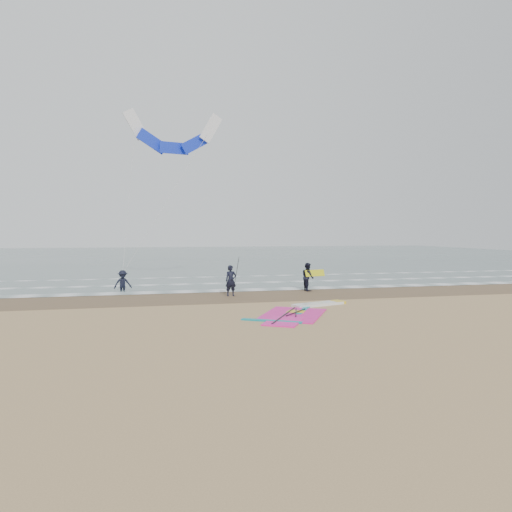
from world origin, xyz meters
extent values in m
plane|color=tan|center=(0.00, 0.00, 0.00)|extent=(120.00, 120.00, 0.00)
cube|color=#47605E|center=(0.00, 48.00, 0.01)|extent=(120.00, 80.00, 0.02)
cube|color=brown|center=(0.00, 6.00, 0.00)|extent=(120.00, 5.00, 0.01)
cube|color=white|center=(0.00, 8.20, 0.03)|extent=(120.00, 1.20, 0.02)
cube|color=white|center=(0.00, 12.00, 0.03)|extent=(120.00, 0.70, 0.02)
cube|color=white|center=(0.00, 16.50, 0.03)|extent=(120.00, 0.50, 0.01)
cube|color=white|center=(1.65, 2.03, 0.06)|extent=(2.69, 1.43, 0.13)
cube|color=yellow|center=(2.80, 2.40, 0.07)|extent=(0.64, 0.74, 0.14)
cube|color=#FF209D|center=(-0.24, -0.07, 0.02)|extent=(3.68, 4.06, 0.04)
cube|color=#FF209D|center=(-1.03, -1.43, 0.02)|extent=(2.03, 2.26, 0.05)
cube|color=#0C8C99|center=(0.81, 1.30, 0.03)|extent=(1.88, 3.02, 0.05)
cube|color=#0C8C99|center=(-1.45, -1.22, 0.03)|extent=(2.20, 1.41, 0.05)
cube|color=yellow|center=(0.07, 0.46, 0.03)|extent=(0.95, 0.91, 0.05)
cylinder|color=black|center=(-0.66, -0.28, 0.05)|extent=(1.94, 3.30, 0.06)
cylinder|color=black|center=(-0.03, 0.14, 0.07)|extent=(1.29, 1.43, 0.04)
cylinder|color=black|center=(-0.03, 0.14, 0.07)|extent=(0.62, 1.81, 0.04)
imported|color=black|center=(-1.83, 6.04, 0.83)|extent=(0.65, 0.46, 1.67)
imported|color=black|center=(2.92, 7.20, 0.83)|extent=(0.67, 0.84, 1.65)
imported|color=black|center=(-7.65, 9.47, 0.78)|extent=(1.13, 0.82, 1.57)
cylinder|color=black|center=(-1.53, 6.04, 1.22)|extent=(0.17, 0.86, 1.82)
cube|color=yellow|center=(3.32, 7.10, 1.05)|extent=(1.30, 0.51, 0.39)
cube|color=white|center=(-6.91, 12.17, 10.25)|extent=(1.57, 0.49, 2.02)
cube|color=#132DD4|center=(-5.90, 12.17, 9.24)|extent=(1.98, 0.59, 1.59)
cube|color=#132DD4|center=(-4.51, 12.17, 8.87)|extent=(1.87, 0.56, 0.74)
cube|color=#132DD4|center=(-3.13, 12.17, 9.24)|extent=(1.98, 0.59, 1.59)
cube|color=white|center=(-2.11, 12.17, 10.25)|extent=(1.57, 0.49, 2.02)
cylinder|color=beige|center=(-7.28, 10.82, 5.63)|extent=(0.76, 2.72, 9.25)
cylinder|color=beige|center=(-4.88, 10.82, 5.63)|extent=(5.55, 2.72, 9.25)
camera|label=1|loc=(-5.81, -18.04, 3.44)|focal=32.00mm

